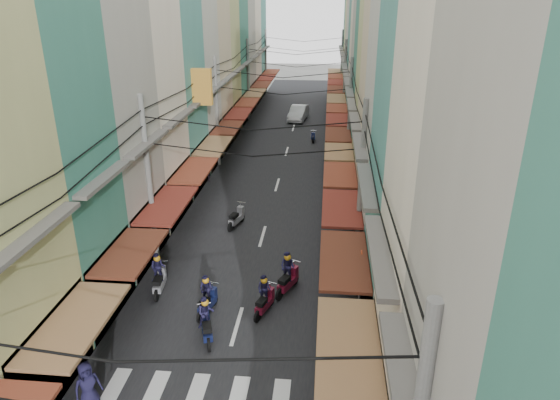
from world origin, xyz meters
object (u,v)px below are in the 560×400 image
Objects in this scene: white_car at (298,120)px; traffic_sign at (360,270)px; bicycle at (404,339)px; market_umbrella at (407,319)px.

white_car is 34.93m from traffic_sign.
white_car is at bearing 7.03° from bicycle.
traffic_sign is (-1.38, 2.91, 0.12)m from market_umbrella.
market_umbrella is 0.79× the size of traffic_sign.
traffic_sign is at bearing 53.63° from bicycle.
white_car is at bearing 98.93° from market_umbrella.
white_car is 1.69× the size of traffic_sign.
bicycle is at bearing -33.47° from traffic_sign.
market_umbrella is at bearing 165.34° from bicycle.
bicycle is 2.81m from market_umbrella.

